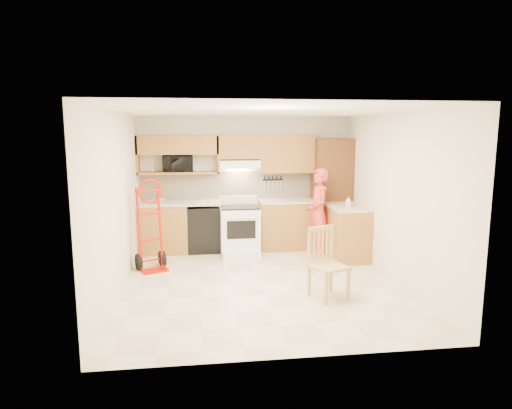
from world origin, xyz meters
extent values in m
cube|color=beige|center=(0.00, 0.00, -0.01)|extent=(4.00, 4.50, 0.02)
cube|color=white|center=(0.00, 0.00, 2.51)|extent=(4.00, 4.50, 0.02)
cube|color=beige|center=(0.00, 2.26, 1.25)|extent=(4.00, 0.02, 2.50)
cube|color=beige|center=(0.00, -2.26, 1.25)|extent=(4.00, 0.02, 2.50)
cube|color=beige|center=(-2.01, 0.00, 1.25)|extent=(0.02, 4.50, 2.50)
cube|color=beige|center=(2.01, 0.00, 1.25)|extent=(0.02, 4.50, 2.50)
cube|color=beige|center=(0.00, 2.23, 1.20)|extent=(3.92, 0.03, 0.55)
cube|color=#A26122|center=(-1.55, 1.95, 0.45)|extent=(0.90, 0.60, 0.90)
cube|color=black|center=(-0.80, 1.95, 0.42)|extent=(0.60, 0.60, 0.85)
cube|color=#A26122|center=(0.83, 1.95, 0.45)|extent=(1.14, 0.60, 0.90)
cube|color=beige|center=(-1.25, 1.95, 0.92)|extent=(1.50, 0.63, 0.04)
cube|color=beige|center=(0.83, 1.95, 0.92)|extent=(1.14, 0.63, 0.04)
cube|color=#A26122|center=(1.70, 1.15, 0.45)|extent=(0.60, 1.00, 0.90)
cube|color=beige|center=(1.70, 1.15, 0.92)|extent=(0.63, 1.00, 0.04)
cube|color=brown|center=(1.65, 1.95, 1.05)|extent=(0.70, 0.60, 2.10)
cube|color=#A26122|center=(-1.25, 2.08, 1.98)|extent=(1.50, 0.33, 0.34)
cube|color=#A26122|center=(-1.25, 2.08, 1.47)|extent=(1.50, 0.33, 0.04)
cube|color=#A26122|center=(-0.12, 2.08, 1.94)|extent=(0.76, 0.33, 0.44)
cube|color=#A26122|center=(0.83, 2.08, 1.80)|extent=(1.14, 0.33, 0.70)
cube|color=white|center=(-0.12, 2.02, 1.63)|extent=(0.76, 0.46, 0.14)
imported|color=black|center=(-1.26, 2.08, 1.64)|extent=(0.56, 0.39, 0.30)
imported|color=#DE3D37|center=(1.24, 1.35, 0.79)|extent=(0.38, 0.58, 1.59)
imported|color=white|center=(1.70, 1.09, 1.03)|extent=(0.10, 0.10, 0.18)
imported|color=white|center=(-1.61, 1.95, 0.97)|extent=(0.31, 0.31, 0.06)
camera|label=1|loc=(-0.87, -6.24, 2.20)|focal=31.01mm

